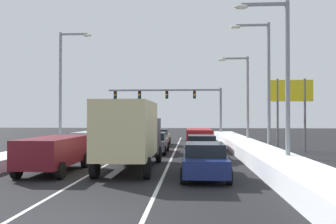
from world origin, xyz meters
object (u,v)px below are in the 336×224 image
(sedan_tan_center_lane_third, at_px, (159,137))
(sedan_black_right_lane_second, at_px, (201,147))
(box_truck_center_lane_nearest, at_px, (131,132))
(street_lamp_left_mid, at_px, (64,81))
(sedan_navy_right_lane_nearest, at_px, (205,160))
(street_lamp_right_near, at_px, (280,69))
(traffic_light_gantry, at_px, (177,99))
(sedan_white_left_lane_third, at_px, (119,139))
(roadside_sign_right, at_px, (291,98))
(suv_red_right_lane_third, at_px, (199,137))
(suv_maroon_left_lane_nearest, at_px, (54,151))
(street_lamp_right_far, at_px, (243,93))
(suv_silver_left_lane_second, at_px, (97,141))
(sedan_gray_center_lane_second, at_px, (154,143))
(street_lamp_right_mid, at_px, (264,77))

(sedan_tan_center_lane_third, bearing_deg, sedan_black_right_lane_second, -70.88)
(box_truck_center_lane_nearest, distance_m, street_lamp_left_mid, 12.90)
(sedan_navy_right_lane_nearest, relative_size, box_truck_center_lane_nearest, 0.63)
(sedan_black_right_lane_second, xyz_separation_m, street_lamp_right_near, (3.62, -4.67, 4.16))
(traffic_light_gantry, bearing_deg, sedan_white_left_lane_third, -109.37)
(sedan_tan_center_lane_third, height_order, roadside_sign_right, roadside_sign_right)
(suv_red_right_lane_third, relative_size, sedan_white_left_lane_third, 1.09)
(suv_maroon_left_lane_nearest, bearing_deg, sedan_navy_right_lane_nearest, -7.23)
(street_lamp_right_far, xyz_separation_m, roadside_sign_right, (2.88, -4.24, -0.74))
(sedan_navy_right_lane_nearest, relative_size, street_lamp_right_near, 0.55)
(suv_silver_left_lane_second, distance_m, roadside_sign_right, 14.52)
(sedan_black_right_lane_second, distance_m, street_lamp_right_near, 7.22)
(sedan_tan_center_lane_third, relative_size, suv_silver_left_lane_second, 0.92)
(sedan_gray_center_lane_second, distance_m, sedan_tan_center_lane_third, 6.86)
(suv_silver_left_lane_second, height_order, roadside_sign_right, roadside_sign_right)
(street_lamp_right_near, relative_size, roadside_sign_right, 1.50)
(box_truck_center_lane_nearest, xyz_separation_m, sedan_tan_center_lane_third, (0.02, 14.97, -1.14))
(suv_maroon_left_lane_nearest, relative_size, roadside_sign_right, 0.89)
(box_truck_center_lane_nearest, bearing_deg, street_lamp_right_far, 60.68)
(suv_silver_left_lane_second, bearing_deg, street_lamp_right_near, -30.03)
(suv_red_right_lane_third, relative_size, street_lamp_right_far, 0.62)
(sedan_navy_right_lane_nearest, bearing_deg, suv_silver_left_lane_second, 131.10)
(sedan_black_right_lane_second, xyz_separation_m, roadside_sign_right, (6.83, 4.74, 3.25))
(suv_maroon_left_lane_nearest, distance_m, street_lamp_right_far, 18.66)
(suv_silver_left_lane_second, height_order, street_lamp_right_far, street_lamp_right_far)
(sedan_navy_right_lane_nearest, height_order, street_lamp_left_mid, street_lamp_left_mid)
(sedan_white_left_lane_third, distance_m, traffic_light_gantry, 14.41)
(roadside_sign_right, bearing_deg, traffic_light_gantry, 119.38)
(box_truck_center_lane_nearest, height_order, roadside_sign_right, roadside_sign_right)
(suv_red_right_lane_third, distance_m, street_lamp_right_far, 6.22)
(street_lamp_left_mid, height_order, roadside_sign_right, street_lamp_left_mid)
(suv_silver_left_lane_second, height_order, sedan_white_left_lane_third, suv_silver_left_lane_second)
(sedan_black_right_lane_second, distance_m, sedan_gray_center_lane_second, 4.89)
(street_lamp_right_near, xyz_separation_m, street_lamp_left_mid, (-14.42, 10.21, 0.63))
(sedan_black_right_lane_second, relative_size, traffic_light_gantry, 0.32)
(sedan_black_right_lane_second, height_order, street_lamp_right_near, street_lamp_right_near)
(box_truck_center_lane_nearest, relative_size, sedan_tan_center_lane_third, 1.60)
(roadside_sign_right, bearing_deg, box_truck_center_lane_nearest, -138.44)
(suv_silver_left_lane_second, xyz_separation_m, traffic_light_gantry, (4.72, 19.44, 3.87))
(sedan_white_left_lane_third, relative_size, street_lamp_right_mid, 0.50)
(roadside_sign_right, bearing_deg, suv_silver_left_lane_second, -166.68)
(sedan_black_right_lane_second, distance_m, suv_silver_left_lane_second, 7.15)
(box_truck_center_lane_nearest, distance_m, street_lamp_right_far, 15.77)
(sedan_white_left_lane_third, bearing_deg, street_lamp_right_near, -50.15)
(suv_silver_left_lane_second, bearing_deg, traffic_light_gantry, 76.35)
(sedan_navy_right_lane_nearest, xyz_separation_m, street_lamp_right_near, (3.69, 1.80, 4.16))
(street_lamp_right_near, bearing_deg, street_lamp_left_mid, 144.70)
(sedan_gray_center_lane_second, bearing_deg, suv_silver_left_lane_second, -149.98)
(sedan_navy_right_lane_nearest, bearing_deg, street_lamp_right_mid, 63.25)
(sedan_gray_center_lane_second, distance_m, street_lamp_right_mid, 9.00)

